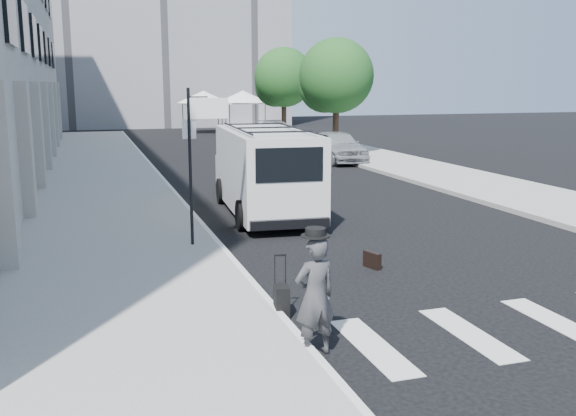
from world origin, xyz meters
TOP-DOWN VIEW (x-y plane):
  - ground at (0.00, 0.00)m, footprint 120.00×120.00m
  - sidewalk_left at (-4.25, 16.00)m, footprint 4.50×48.00m
  - sidewalk_right at (9.00, 20.00)m, footprint 4.00×56.00m
  - sign_pole at (-2.36, 3.20)m, footprint 1.03×0.07m
  - tree_near at (7.50, 20.15)m, footprint 3.80×3.83m
  - tree_far at (7.50, 29.15)m, footprint 3.80×3.83m
  - tent_left at (4.00, 38.00)m, footprint 4.00×4.00m
  - tent_right at (7.20, 38.50)m, footprint 4.00×4.00m
  - businessman at (-1.90, -3.00)m, footprint 0.68×0.51m
  - briefcase at (0.70, 0.68)m, footprint 0.24×0.46m
  - suitcase at (-1.90, -1.42)m, footprint 0.27×0.39m
  - cargo_van at (0.13, 6.88)m, footprint 2.63×6.59m
  - parked_car_a at (6.80, 17.77)m, footprint 1.85×4.52m
  - parked_car_b at (5.00, 22.11)m, footprint 1.60×4.20m
  - parked_car_c at (6.80, 28.18)m, footprint 2.33×4.94m

SIDE VIEW (x-z plane):
  - ground at x=0.00m, z-range 0.00..0.00m
  - sidewalk_left at x=-4.25m, z-range 0.00..0.15m
  - sidewalk_right at x=9.00m, z-range 0.00..0.15m
  - briefcase at x=0.70m, z-range 0.00..0.34m
  - suitcase at x=-1.90m, z-range -0.23..0.77m
  - parked_car_b at x=5.00m, z-range 0.00..1.37m
  - parked_car_c at x=6.80m, z-range 0.00..1.39m
  - parked_car_a at x=6.80m, z-range 0.00..1.53m
  - businessman at x=-1.90m, z-range 0.00..1.70m
  - cargo_van at x=0.13m, z-range 0.04..2.46m
  - sign_pole at x=-2.36m, z-range 0.90..4.40m
  - tent_left at x=4.00m, z-range 1.11..4.31m
  - tent_right at x=7.20m, z-range 1.11..4.31m
  - tree_near at x=7.50m, z-range 0.96..6.99m
  - tree_far at x=7.50m, z-range 0.96..6.99m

